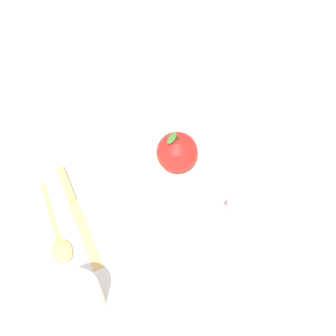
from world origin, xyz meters
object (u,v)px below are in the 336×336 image
Objects in this scene: apple at (177,152)px; spoon at (59,242)px; dinner_plate at (168,171)px; side_bowl at (264,206)px; knife at (74,206)px; cup at (80,297)px.

spoon is at bearing 22.77° from apple.
apple reaches higher than dinner_plate.
side_bowl is 0.60× the size of knife.
cup is (0.33, 0.08, 0.02)m from side_bowl.
dinner_plate is 2.82× the size of apple.
knife is at bearing -16.21° from side_bowl.
cup is 0.18m from knife.
dinner_plate is 0.18m from side_bowl.
apple is 0.18m from side_bowl.
knife is 0.07m from spoon.
apple is 0.40× the size of knife.
spoon is (0.03, 0.06, 0.00)m from knife.
dinner_plate is at bearing -40.46° from side_bowl.
apple reaches higher than cup.
dinner_plate is 1.14× the size of knife.
knife is (0.32, -0.09, -0.02)m from side_bowl.
dinner_plate is 0.23m from spoon.
cup is 0.12m from spoon.
cup is at bearing 87.65° from knife.
cup reaches higher than side_bowl.
apple is 0.67× the size of side_bowl.
side_bowl is (-0.12, 0.13, -0.03)m from apple.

